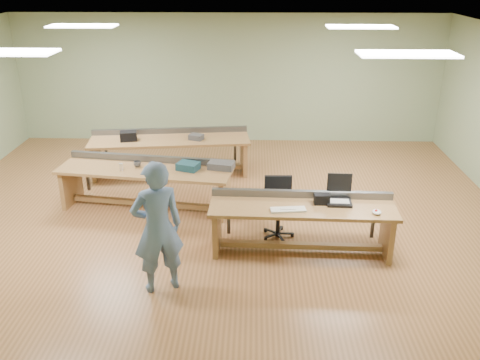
% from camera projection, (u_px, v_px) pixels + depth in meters
% --- Properties ---
extents(floor, '(10.00, 10.00, 0.00)m').
position_uv_depth(floor, '(218.00, 212.00, 8.86)').
color(floor, '#936037').
rests_on(floor, ground).
extents(ceiling, '(10.00, 10.00, 0.00)m').
position_uv_depth(ceiling, '(214.00, 35.00, 7.69)').
color(ceiling, silver).
rests_on(ceiling, wall_back).
extents(wall_back, '(10.00, 0.04, 3.00)m').
position_uv_depth(wall_back, '(228.00, 79.00, 11.96)').
color(wall_back, gray).
rests_on(wall_back, floor).
extents(wall_front, '(10.00, 0.04, 3.00)m').
position_uv_depth(wall_front, '(184.00, 262.00, 4.59)').
color(wall_front, gray).
rests_on(wall_front, floor).
extents(fluor_panels, '(6.20, 3.50, 0.03)m').
position_uv_depth(fluor_panels, '(214.00, 37.00, 7.70)').
color(fluor_panels, white).
rests_on(fluor_panels, ceiling).
extents(workbench_front, '(2.73, 0.80, 0.86)m').
position_uv_depth(workbench_front, '(302.00, 217.00, 7.47)').
color(workbench_front, '#9C7242').
rests_on(workbench_front, floor).
extents(workbench_mid, '(3.09, 1.20, 0.86)m').
position_uv_depth(workbench_mid, '(146.00, 178.00, 8.84)').
color(workbench_mid, '#9C7242').
rests_on(workbench_mid, floor).
extents(workbench_back, '(3.28, 1.23, 0.86)m').
position_uv_depth(workbench_back, '(170.00, 147.00, 10.33)').
color(workbench_back, '#9C7242').
rests_on(workbench_back, floor).
extents(person, '(0.78, 0.66, 1.81)m').
position_uv_depth(person, '(157.00, 228.00, 6.44)').
color(person, slate).
rests_on(person, floor).
extents(laptop_base, '(0.37, 0.31, 0.04)m').
position_uv_depth(laptop_base, '(339.00, 203.00, 7.44)').
color(laptop_base, black).
rests_on(laptop_base, workbench_front).
extents(laptop_screen, '(0.36, 0.03, 0.28)m').
position_uv_depth(laptop_screen, '(339.00, 182.00, 7.47)').
color(laptop_screen, black).
rests_on(laptop_screen, laptop_base).
extents(keyboard, '(0.52, 0.22, 0.03)m').
position_uv_depth(keyboard, '(288.00, 210.00, 7.24)').
color(keyboard, beige).
rests_on(keyboard, workbench_front).
extents(trackball_mouse, '(0.14, 0.16, 0.06)m').
position_uv_depth(trackball_mouse, '(377.00, 212.00, 7.13)').
color(trackball_mouse, white).
rests_on(trackball_mouse, workbench_front).
extents(camera_bag, '(0.23, 0.15, 0.15)m').
position_uv_depth(camera_bag, '(322.00, 199.00, 7.42)').
color(camera_bag, black).
rests_on(camera_bag, workbench_front).
extents(task_chair, '(0.53, 0.53, 0.95)m').
position_uv_depth(task_chair, '(278.00, 215.00, 7.99)').
color(task_chair, black).
rests_on(task_chair, floor).
extents(parts_bin_teal, '(0.43, 0.37, 0.12)m').
position_uv_depth(parts_bin_teal, '(188.00, 166.00, 8.67)').
color(parts_bin_teal, '#13343F').
rests_on(parts_bin_teal, workbench_mid).
extents(parts_bin_grey, '(0.48, 0.36, 0.12)m').
position_uv_depth(parts_bin_grey, '(221.00, 165.00, 8.72)').
color(parts_bin_grey, '#393A3C').
rests_on(parts_bin_grey, workbench_mid).
extents(mug, '(0.17, 0.17, 0.10)m').
position_uv_depth(mug, '(137.00, 164.00, 8.80)').
color(mug, '#393A3C').
rests_on(mug, workbench_mid).
extents(drinks_can, '(0.07, 0.07, 0.12)m').
position_uv_depth(drinks_can, '(121.00, 167.00, 8.65)').
color(drinks_can, silver).
rests_on(drinks_can, workbench_mid).
extents(storage_box_back, '(0.36, 0.29, 0.18)m').
position_uv_depth(storage_box_back, '(128.00, 136.00, 10.10)').
color(storage_box_back, black).
rests_on(storage_box_back, workbench_back).
extents(tray_back, '(0.32, 0.28, 0.11)m').
position_uv_depth(tray_back, '(196.00, 137.00, 10.17)').
color(tray_back, '#393A3C').
rests_on(tray_back, workbench_back).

